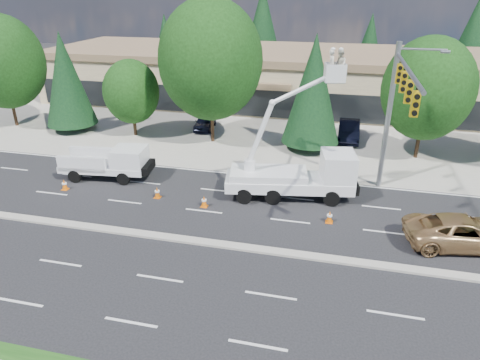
% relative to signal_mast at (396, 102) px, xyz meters
% --- Properties ---
extents(ground, '(140.00, 140.00, 0.00)m').
position_rel_signal_mast_xyz_m(ground, '(-10.03, -7.04, -6.06)').
color(ground, black).
rests_on(ground, ground).
extents(concrete_apron, '(140.00, 22.00, 0.01)m').
position_rel_signal_mast_xyz_m(concrete_apron, '(-10.03, 12.96, -6.05)').
color(concrete_apron, gray).
rests_on(concrete_apron, ground).
extents(road_median, '(120.00, 0.55, 0.12)m').
position_rel_signal_mast_xyz_m(road_median, '(-10.03, -7.04, -6.00)').
color(road_median, gray).
rests_on(road_median, ground).
extents(strip_mall, '(50.40, 15.40, 5.50)m').
position_rel_signal_mast_xyz_m(strip_mall, '(-10.03, 22.93, -3.23)').
color(strip_mall, tan).
rests_on(strip_mall, ground).
extents(tree_front_a, '(7.08, 7.08, 9.82)m').
position_rel_signal_mast_xyz_m(tree_front_a, '(-32.03, 7.96, -0.31)').
color(tree_front_a, '#332114').
rests_on(tree_front_a, ground).
extents(tree_front_b, '(4.30, 4.30, 8.47)m').
position_rel_signal_mast_xyz_m(tree_front_b, '(-26.03, 7.96, -1.51)').
color(tree_front_b, '#332114').
rests_on(tree_front_b, ground).
extents(tree_front_c, '(4.65, 4.65, 6.45)m').
position_rel_signal_mast_xyz_m(tree_front_c, '(-20.03, 7.96, -2.28)').
color(tree_front_c, '#332114').
rests_on(tree_front_c, ground).
extents(tree_front_d, '(8.12, 8.12, 11.26)m').
position_rel_signal_mast_xyz_m(tree_front_d, '(-13.03, 7.96, 0.54)').
color(tree_front_d, '#332114').
rests_on(tree_front_d, ground).
extents(tree_front_e, '(4.47, 4.47, 8.81)m').
position_rel_signal_mast_xyz_m(tree_front_e, '(-5.03, 7.96, -1.33)').
color(tree_front_e, '#332114').
rests_on(tree_front_e, ground).
extents(tree_front_f, '(6.39, 6.39, 8.87)m').
position_rel_signal_mast_xyz_m(tree_front_f, '(2.97, 7.96, -0.87)').
color(tree_front_f, '#332114').
rests_on(tree_front_f, ground).
extents(tree_back_a, '(4.21, 4.21, 8.30)m').
position_rel_signal_mast_xyz_m(tree_back_a, '(-28.03, 34.96, -1.61)').
color(tree_back_a, '#332114').
rests_on(tree_back_a, ground).
extents(tree_back_b, '(6.14, 6.14, 12.10)m').
position_rel_signal_mast_xyz_m(tree_back_b, '(-14.03, 34.96, 0.44)').
color(tree_back_b, '#332114').
rests_on(tree_back_b, ground).
extents(tree_back_c, '(4.43, 4.43, 8.74)m').
position_rel_signal_mast_xyz_m(tree_back_c, '(-0.03, 34.96, -1.37)').
color(tree_back_c, '#332114').
rests_on(tree_back_c, ground).
extents(tree_back_d, '(5.63, 5.63, 11.11)m').
position_rel_signal_mast_xyz_m(tree_back_d, '(11.97, 34.96, -0.10)').
color(tree_back_d, '#332114').
rests_on(tree_back_d, ground).
extents(signal_mast, '(2.76, 10.16, 9.00)m').
position_rel_signal_mast_xyz_m(signal_mast, '(0.00, 0.00, 0.00)').
color(signal_mast, gray).
rests_on(signal_mast, ground).
extents(utility_pickup, '(5.90, 2.76, 2.18)m').
position_rel_signal_mast_xyz_m(utility_pickup, '(-17.50, -0.79, -5.16)').
color(utility_pickup, white).
rests_on(utility_pickup, ground).
extents(bucket_truck, '(7.93, 3.61, 8.89)m').
position_rel_signal_mast_xyz_m(bucket_truck, '(-4.82, -0.71, -4.14)').
color(bucket_truck, white).
rests_on(bucket_truck, ground).
extents(traffic_cone_a, '(0.40, 0.40, 0.70)m').
position_rel_signal_mast_xyz_m(traffic_cone_a, '(-19.52, -3.15, -5.72)').
color(traffic_cone_a, '#DB5C06').
rests_on(traffic_cone_a, ground).
extents(traffic_cone_b, '(0.40, 0.40, 0.70)m').
position_rel_signal_mast_xyz_m(traffic_cone_b, '(-13.32, -2.84, -5.72)').
color(traffic_cone_b, '#DB5C06').
rests_on(traffic_cone_b, ground).
extents(traffic_cone_c, '(0.40, 0.40, 0.70)m').
position_rel_signal_mast_xyz_m(traffic_cone_c, '(-10.18, -3.30, -5.72)').
color(traffic_cone_c, '#DB5C06').
rests_on(traffic_cone_c, ground).
extents(traffic_cone_d, '(0.40, 0.40, 0.70)m').
position_rel_signal_mast_xyz_m(traffic_cone_d, '(-2.93, -3.46, -5.72)').
color(traffic_cone_d, '#DB5C06').
rests_on(traffic_cone_d, ground).
extents(minivan, '(5.95, 3.51, 1.55)m').
position_rel_signal_mast_xyz_m(minivan, '(3.58, -4.24, -5.28)').
color(minivan, tan).
rests_on(minivan, ground).
extents(parked_car_west, '(1.94, 4.04, 1.33)m').
position_rel_signal_mast_xyz_m(parked_car_west, '(-14.67, 11.00, -5.39)').
color(parked_car_west, black).
rests_on(parked_car_west, ground).
extents(parked_car_east, '(1.70, 4.83, 1.59)m').
position_rel_signal_mast_xyz_m(parked_car_east, '(-2.03, 10.99, -5.26)').
color(parked_car_east, black).
rests_on(parked_car_east, ground).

